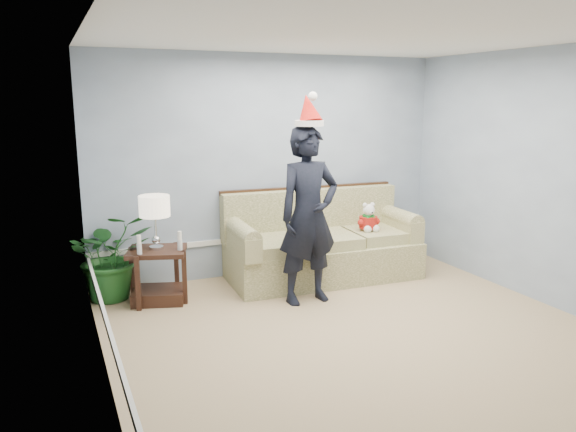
# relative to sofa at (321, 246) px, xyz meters

# --- Properties ---
(room_shell) EXTENTS (4.54, 5.04, 2.74)m
(room_shell) POSITION_rel_sofa_xyz_m (-0.46, -2.02, 0.97)
(room_shell) COLOR tan
(room_shell) RESTS_ON ground
(wainscot_trim) EXTENTS (4.49, 4.99, 0.06)m
(wainscot_trim) POSITION_rel_sofa_xyz_m (-1.63, -0.85, 0.07)
(wainscot_trim) COLOR white
(wainscot_trim) RESTS_ON room_shell
(sofa) EXTENTS (2.35, 1.10, 1.08)m
(sofa) POSITION_rel_sofa_xyz_m (0.00, 0.00, 0.00)
(sofa) COLOR brown
(sofa) RESTS_ON room_shell
(side_table) EXTENTS (0.73, 0.67, 0.59)m
(side_table) POSITION_rel_sofa_xyz_m (-2.01, -0.08, -0.15)
(side_table) COLOR #381E14
(side_table) RESTS_ON room_shell
(table_lamp) EXTENTS (0.33, 0.33, 0.58)m
(table_lamp) POSITION_rel_sofa_xyz_m (-2.01, -0.07, 0.65)
(table_lamp) COLOR silver
(table_lamp) RESTS_ON side_table
(candle_pair) EXTENTS (0.47, 0.05, 0.21)m
(candle_pair) POSITION_rel_sofa_xyz_m (-2.00, -0.22, 0.30)
(candle_pair) COLOR silver
(candle_pair) RESTS_ON side_table
(houseplant) EXTENTS (0.97, 0.87, 0.98)m
(houseplant) POSITION_rel_sofa_xyz_m (-2.46, 0.22, 0.11)
(houseplant) COLOR #1C561F
(houseplant) RESTS_ON room_shell
(man) EXTENTS (0.73, 0.51, 1.90)m
(man) POSITION_rel_sofa_xyz_m (-0.51, -0.71, 0.57)
(man) COLOR black
(man) RESTS_ON room_shell
(santa_hat) EXTENTS (0.35, 0.38, 0.36)m
(santa_hat) POSITION_rel_sofa_xyz_m (-0.51, -0.70, 1.66)
(santa_hat) COLOR white
(santa_hat) RESTS_ON man
(teddy_bear) EXTENTS (0.23, 0.26, 0.36)m
(teddy_bear) POSITION_rel_sofa_xyz_m (0.56, -0.19, 0.31)
(teddy_bear) COLOR white
(teddy_bear) RESTS_ON sofa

